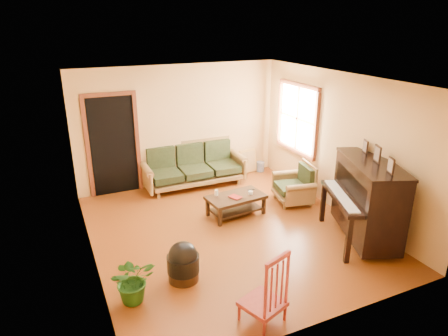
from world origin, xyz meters
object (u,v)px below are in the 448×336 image
coffee_table (236,205)px  piano (367,202)px  ceramic_crock (260,167)px  armchair (293,183)px  potted_plant (133,280)px  sofa (194,166)px  red_chair (263,286)px  footstool (183,266)px

coffee_table → piano: piano is taller
coffee_table → ceramic_crock: size_ratio=4.52×
armchair → potted_plant: bearing=-143.9°
sofa → armchair: size_ratio=2.74×
sofa → coffee_table: 1.68m
coffee_table → red_chair: (-0.95, -2.66, 0.30)m
footstool → potted_plant: bearing=-167.9°
piano → potted_plant: (-3.83, 0.04, -0.37)m
sofa → red_chair: size_ratio=2.23×
red_chair → potted_plant: size_ratio=1.55×
piano → ceramic_crock: (0.01, 3.50, -0.57)m
sofa → potted_plant: bearing=-121.5°
armchair → potted_plant: (-3.57, -1.67, -0.08)m
coffee_table → ceramic_crock: bearing=49.4°
piano → potted_plant: 3.85m
coffee_table → armchair: armchair is taller
ceramic_crock → potted_plant: bearing=-138.0°
sofa → potted_plant: size_ratio=3.47×
sofa → armchair: bearing=-46.4°
ceramic_crock → footstool: bearing=-133.3°
ceramic_crock → red_chair: bearing=-119.3°
coffee_table → piano: 2.34m
piano → red_chair: 2.69m
sofa → coffee_table: sofa is taller
red_chair → footstool: bearing=97.1°
red_chair → ceramic_crock: (2.51, 4.47, -0.37)m
potted_plant → footstool: bearing=12.1°
ceramic_crock → potted_plant: 5.17m
piano → red_chair: size_ratio=1.58×
coffee_table → armchair: 1.30m
sofa → red_chair: (-0.75, -4.30, 0.02)m
sofa → armchair: 2.19m
potted_plant → ceramic_crock: bearing=42.0°
footstool → potted_plant: 0.76m
coffee_table → ceramic_crock: 2.39m
footstool → ceramic_crock: 4.53m
potted_plant → sofa: bearing=57.6°
coffee_table → ceramic_crock: (1.56, 1.82, -0.08)m
coffee_table → potted_plant: 2.81m
footstool → sofa: bearing=66.6°
sofa → potted_plant: sofa is taller
potted_plant → armchair: bearing=25.1°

